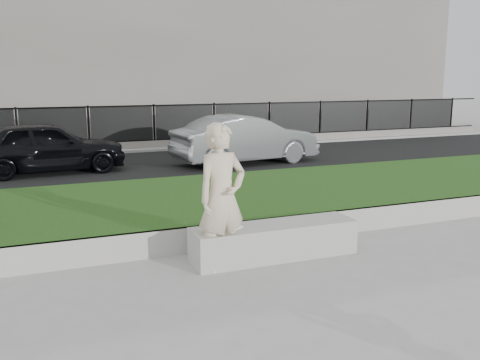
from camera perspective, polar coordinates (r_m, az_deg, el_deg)
name	(u,v)px	position (r m, az deg, el deg)	size (l,w,h in m)	color
ground	(243,272)	(7.29, 0.30, -9.83)	(90.00, 90.00, 0.00)	gray
grass_bank	(181,208)	(9.95, -6.29, -2.94)	(34.00, 4.00, 0.40)	black
grass_kerb	(217,237)	(8.14, -2.50, -6.07)	(34.00, 0.08, 0.40)	#9A9790
street	(127,169)	(15.24, -11.93, 1.14)	(34.00, 7.00, 0.04)	black
far_pavement	(104,148)	(19.63, -14.28, 3.36)	(34.00, 3.00, 0.12)	gray
iron_fence	(108,137)	(18.59, -13.93, 4.45)	(32.00, 0.30, 1.50)	slate
building_facade	(77,21)	(26.53, -17.00, 15.87)	(34.00, 10.00, 10.00)	#68625B
stone_bench	(274,241)	(7.81, 3.68, -6.47)	(2.44, 0.61, 0.50)	#9A9790
man	(222,198)	(7.15, -1.96, -1.88)	(0.73, 0.48, 2.00)	beige
book	(234,228)	(7.50, -0.69, -5.09)	(0.23, 0.17, 0.03)	beige
car_dark	(46,147)	(15.07, -19.98, 3.33)	(1.64, 4.07, 1.39)	black
car_silver	(245,139)	(15.73, 0.59, 4.37)	(1.50, 4.31, 1.42)	gray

